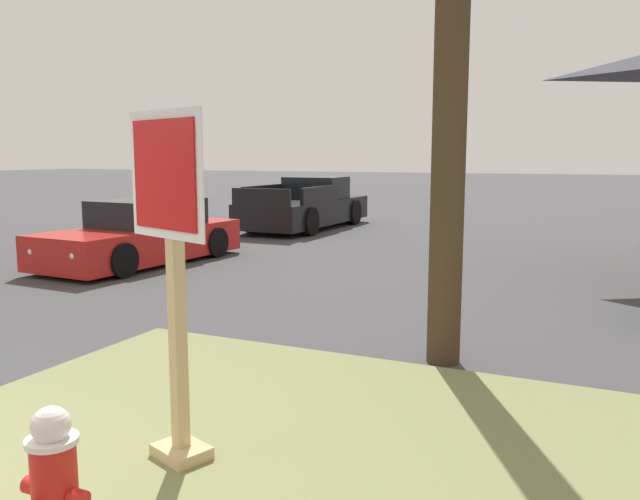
{
  "coord_description": "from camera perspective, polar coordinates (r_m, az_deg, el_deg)",
  "views": [
    {
      "loc": [
        4.25,
        -1.71,
        2.09
      ],
      "look_at": [
        1.67,
        3.9,
        1.19
      ],
      "focal_mm": 36.28,
      "sensor_mm": 36.0,
      "label": 1
    }
  ],
  "objects": [
    {
      "name": "pickup_truck_black",
      "position": [
        18.96,
        -1.19,
        3.8
      ],
      "size": [
        2.02,
        5.28,
        1.48
      ],
      "color": "black",
      "rests_on": "ground"
    },
    {
      "name": "parked_sedan_red",
      "position": [
        13.17,
        -15.36,
        1.22
      ],
      "size": [
        2.01,
        4.37,
        1.25
      ],
      "color": "red",
      "rests_on": "ground"
    },
    {
      "name": "stop_sign",
      "position": [
        4.29,
        -12.78,
        -3.35
      ],
      "size": [
        0.76,
        0.39,
        2.3
      ],
      "color": "tan",
      "rests_on": "grass_corner_patch"
    },
    {
      "name": "grass_corner_patch",
      "position": [
        4.64,
        -6.61,
        -18.03
      ],
      "size": [
        5.32,
        4.78,
        0.08
      ],
      "primitive_type": "cube",
      "color": "olive",
      "rests_on": "ground"
    },
    {
      "name": "fire_hydrant",
      "position": [
        3.61,
        -22.39,
        -19.16
      ],
      "size": [
        0.38,
        0.34,
        0.82
      ],
      "color": "black",
      "rests_on": "grass_corner_patch"
    },
    {
      "name": "manhole_cover",
      "position": [
        7.02,
        -14.98,
        -9.29
      ],
      "size": [
        0.7,
        0.7,
        0.02
      ],
      "primitive_type": "cylinder",
      "color": "black",
      "rests_on": "ground"
    }
  ]
}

